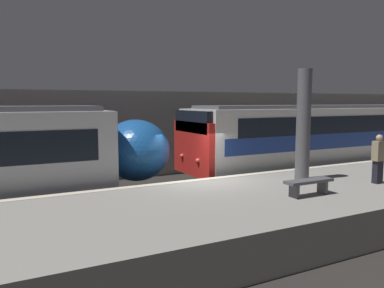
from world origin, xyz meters
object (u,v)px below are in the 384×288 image
at_px(support_pillar_near, 303,125).
at_px(platform_bench, 309,184).
at_px(person_waiting, 378,158).
at_px(train_boxy, 359,138).

xyz_separation_m(support_pillar_near, platform_bench, (-1.36, -1.71, -1.49)).
bearing_deg(support_pillar_near, platform_bench, -128.59).
relative_size(support_pillar_near, person_waiting, 2.34).
bearing_deg(platform_bench, person_waiting, 3.18).
height_order(support_pillar_near, train_boxy, support_pillar_near).
height_order(train_boxy, platform_bench, train_boxy).
distance_m(support_pillar_near, train_boxy, 8.42).
xyz_separation_m(support_pillar_near, person_waiting, (1.74, -1.54, -1.01)).
height_order(support_pillar_near, platform_bench, support_pillar_near).
bearing_deg(train_boxy, person_waiting, -137.00).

